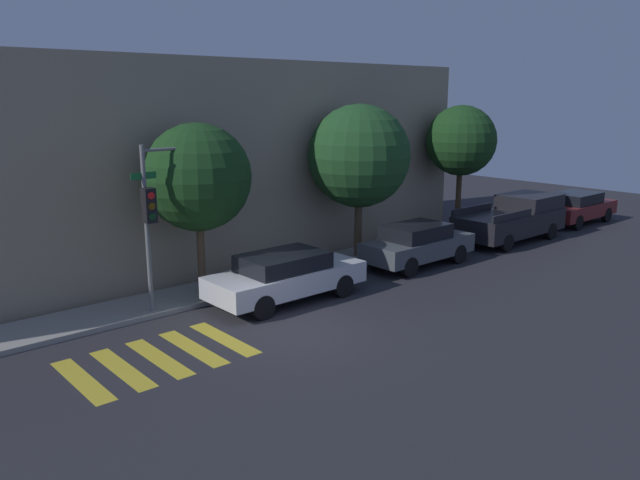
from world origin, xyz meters
TOP-DOWN VIEW (x-y plane):
  - ground_plane at (0.00, 0.00)m, footprint 60.00×60.00m
  - sidewalk at (0.00, 4.12)m, footprint 26.00×1.85m
  - building_row at (0.00, 8.45)m, footprint 26.00×6.00m
  - crosswalk at (-3.17, 0.80)m, footprint 3.93×2.60m
  - traffic_light_pole at (-1.48, 3.37)m, footprint 2.59×0.56m
  - sedan_near_corner at (1.51, 2.10)m, footprint 4.68×1.87m
  - sedan_middle at (7.32, 2.10)m, footprint 4.24×1.75m
  - pickup_truck at (13.32, 2.10)m, footprint 5.20×2.12m
  - sedan_far_end at (18.54, 2.10)m, footprint 4.49×1.87m
  - tree_near_corner at (-0.06, 4.10)m, footprint 3.09×3.09m
  - tree_midblock at (6.39, 4.10)m, footprint 3.61×3.61m
  - tree_far_end at (12.25, 4.10)m, footprint 2.87×2.87m

SIDE VIEW (x-z plane):
  - ground_plane at x=0.00m, z-range 0.00..0.00m
  - crosswalk at x=-3.17m, z-range 0.00..0.00m
  - sidewalk at x=0.00m, z-range 0.00..0.14m
  - sedan_near_corner at x=1.51m, z-range 0.05..1.47m
  - sedan_far_end at x=18.54m, z-range 0.05..1.48m
  - sedan_middle at x=7.32m, z-range 0.04..1.51m
  - pickup_truck at x=13.32m, z-range 0.02..1.79m
  - traffic_light_pole at x=-1.48m, z-range 0.91..5.49m
  - building_row at x=0.00m, z-range 0.00..6.96m
  - tree_near_corner at x=-0.06m, z-range 0.98..6.05m
  - tree_midblock at x=6.39m, z-range 0.95..6.48m
  - tree_far_end at x=12.25m, z-range 1.26..6.69m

